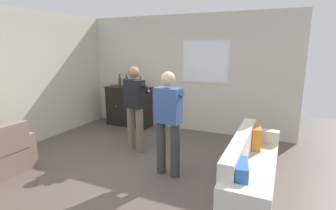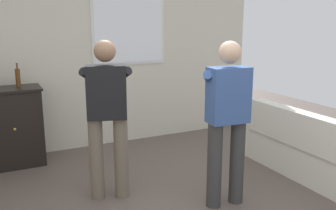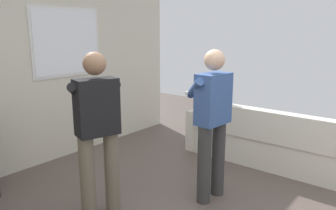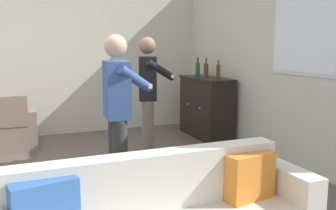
% 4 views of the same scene
% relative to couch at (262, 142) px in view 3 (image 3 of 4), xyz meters
% --- Properties ---
extents(wall_back_with_window, '(5.20, 0.15, 2.80)m').
position_rel_couch_xyz_m(wall_back_with_window, '(-1.90, 2.51, 1.08)').
color(wall_back_with_window, beige).
rests_on(wall_back_with_window, ground).
extents(couch, '(0.57, 2.32, 0.83)m').
position_rel_couch_xyz_m(couch, '(0.00, 0.00, 0.00)').
color(couch, silver).
rests_on(couch, ground).
extents(person_standing_left, '(0.53, 0.52, 1.68)m').
position_rel_couch_xyz_m(person_standing_left, '(-2.31, 0.74, 0.61)').
color(person_standing_left, '#6B6051').
rests_on(person_standing_left, ground).
extents(person_standing_right, '(0.56, 0.49, 1.68)m').
position_rel_couch_xyz_m(person_standing_right, '(-1.29, 0.06, 0.61)').
color(person_standing_right, '#383838').
rests_on(person_standing_right, ground).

